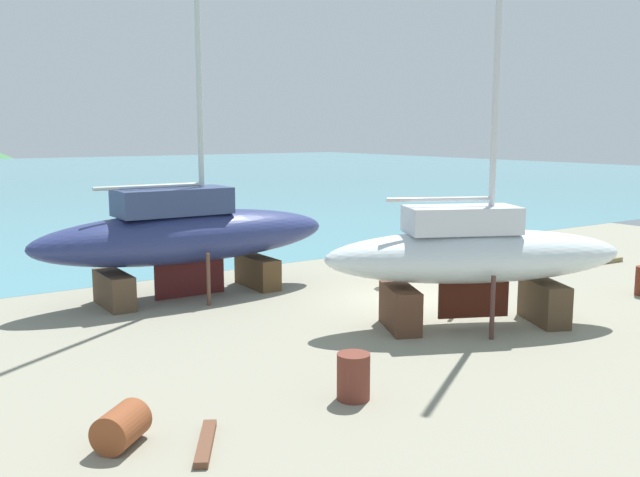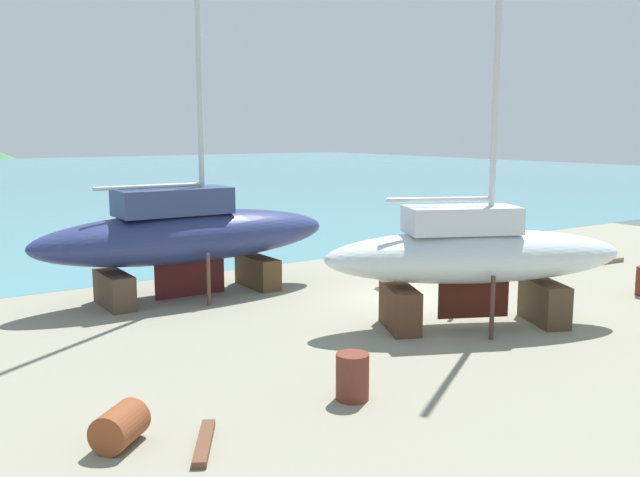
{
  "view_description": "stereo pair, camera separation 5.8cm",
  "coord_description": "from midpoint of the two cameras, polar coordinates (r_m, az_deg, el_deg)",
  "views": [
    {
      "loc": [
        -14.43,
        -16.06,
        5.23
      ],
      "look_at": [
        -3.18,
        0.46,
        2.13
      ],
      "focal_mm": 39.1,
      "sensor_mm": 36.0,
      "label": 1
    },
    {
      "loc": [
        -14.38,
        -16.09,
        5.23
      ],
      "look_at": [
        -3.18,
        0.46,
        2.13
      ],
      "focal_mm": 39.1,
      "sensor_mm": 36.0,
      "label": 2
    }
  ],
  "objects": [
    {
      "name": "sea_water",
      "position": [
        83.96,
        -24.21,
        4.48
      ],
      "size": [
        169.84,
        118.51,
        0.01
      ],
      "primitive_type": "cube",
      "color": "teal",
      "rests_on": "ground"
    },
    {
      "name": "timber_short_skew",
      "position": [
        12.28,
        -9.32,
        -16.18
      ],
      "size": [
        1.03,
        1.53,
        0.12
      ],
      "primitive_type": "cube",
      "rotation": [
        0.0,
        0.0,
        1.04
      ],
      "color": "brown",
      "rests_on": "ground"
    },
    {
      "name": "timber_plank_far",
      "position": [
        26.52,
        14.85,
        -2.73
      ],
      "size": [
        2.45,
        1.14,
        0.1
      ],
      "primitive_type": "cube",
      "rotation": [
        0.0,
        0.0,
        0.4
      ],
      "color": "#8B674A",
      "rests_on": "ground"
    },
    {
      "name": "ground_plane",
      "position": [
        19.76,
        14.59,
        -6.81
      ],
      "size": [
        43.29,
        43.29,
        0.0
      ],
      "primitive_type": "plane",
      "color": "gray"
    },
    {
      "name": "sailboat_large_starboard",
      "position": [
        19.01,
        12.56,
        -1.41
      ],
      "size": [
        8.38,
        5.54,
        11.87
      ],
      "rotation": [
        0.0,
        0.0,
        -0.44
      ],
      "color": "#4A3826",
      "rests_on": "ground"
    },
    {
      "name": "timber_plank_near",
      "position": [
        29.76,
        22.29,
        -1.79
      ],
      "size": [
        2.19,
        0.31,
        0.18
      ],
      "primitive_type": "cube",
      "rotation": [
        0.0,
        0.0,
        3.06
      ],
      "color": "olive",
      "rests_on": "ground"
    },
    {
      "name": "sailboat_far_slipway",
      "position": [
        22.3,
        -10.7,
        0.33
      ],
      "size": [
        9.76,
        2.94,
        15.42
      ],
      "rotation": [
        0.0,
        0.0,
        -0.01
      ],
      "color": "#523A22",
      "rests_on": "ground"
    },
    {
      "name": "barrel_tipped_center",
      "position": [
        13.91,
        2.79,
        -11.22
      ],
      "size": [
        0.83,
        0.83,
        0.93
      ],
      "primitive_type": "cylinder",
      "rotation": [
        0.0,
        0.0,
        1.9
      ],
      "color": "brown",
      "rests_on": "ground"
    },
    {
      "name": "worker",
      "position": [
        23.78,
        5.63,
        -1.76
      ],
      "size": [
        0.32,
        0.48,
        1.69
      ],
      "rotation": [
        0.0,
        0.0,
        6.09
      ],
      "color": "orange",
      "rests_on": "ground"
    },
    {
      "name": "barrel_rust_far",
      "position": [
        12.49,
        -15.93,
        -14.58
      ],
      "size": [
        1.13,
        1.11,
        0.67
      ],
      "primitive_type": "cylinder",
      "rotation": [
        1.57,
        0.0,
        5.45
      ],
      "color": "brown",
      "rests_on": "ground"
    }
  ]
}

